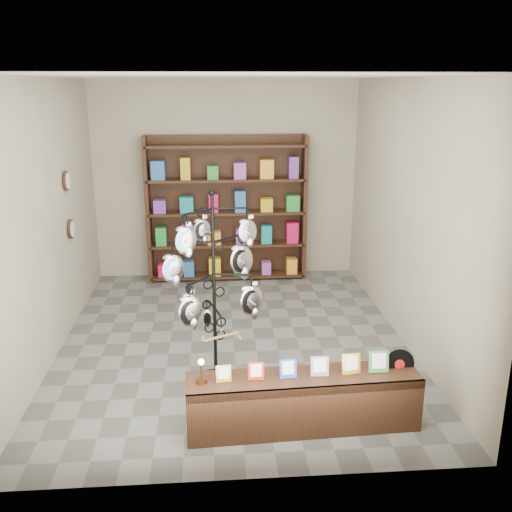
# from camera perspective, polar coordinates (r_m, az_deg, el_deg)

# --- Properties ---
(ground) EXTENTS (5.00, 5.00, 0.00)m
(ground) POSITION_cam_1_polar(r_m,az_deg,el_deg) (6.87, -2.25, -8.38)
(ground) COLOR slate
(ground) RESTS_ON ground
(room_envelope) EXTENTS (5.00, 5.00, 5.00)m
(room_envelope) POSITION_cam_1_polar(r_m,az_deg,el_deg) (6.30, -2.44, 7.02)
(room_envelope) COLOR #B2A88F
(room_envelope) RESTS_ON ground
(display_tree) EXTENTS (1.09, 1.09, 1.99)m
(display_tree) POSITION_cam_1_polar(r_m,az_deg,el_deg) (5.54, -4.25, -1.87)
(display_tree) COLOR black
(display_tree) RESTS_ON ground
(front_shelf) EXTENTS (2.06, 0.52, 0.72)m
(front_shelf) POSITION_cam_1_polar(r_m,az_deg,el_deg) (5.18, 4.72, -14.28)
(front_shelf) COLOR black
(front_shelf) RESTS_ON ground
(back_shelving) EXTENTS (2.42, 0.36, 2.20)m
(back_shelving) POSITION_cam_1_polar(r_m,az_deg,el_deg) (8.71, -2.94, 4.28)
(back_shelving) COLOR black
(back_shelving) RESTS_ON ground
(wall_clocks) EXTENTS (0.03, 0.24, 0.84)m
(wall_clocks) POSITION_cam_1_polar(r_m,az_deg,el_deg) (7.36, -18.22, 4.84)
(wall_clocks) COLOR black
(wall_clocks) RESTS_ON ground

